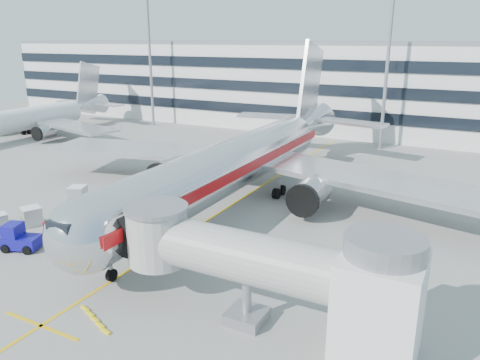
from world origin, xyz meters
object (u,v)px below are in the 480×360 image
at_px(cargo_container_left, 32,216).
at_px(belt_loader, 135,211).
at_px(cargo_container_right, 78,194).
at_px(main_jet, 242,159).
at_px(ramp_worker, 131,217).
at_px(baggage_tug, 19,238).

bearing_deg(cargo_container_left, belt_loader, 40.08).
bearing_deg(cargo_container_right, main_jet, 31.35).
distance_m(main_jet, ramp_worker, 13.05).
xyz_separation_m(cargo_container_right, ramp_worker, (9.26, -2.70, 0.10)).
bearing_deg(cargo_container_left, baggage_tug, -49.37).
distance_m(belt_loader, cargo_container_left, 9.06).
relative_size(cargo_container_right, ramp_worker, 1.09).
bearing_deg(cargo_container_left, cargo_container_right, 98.80).
relative_size(belt_loader, baggage_tug, 1.32).
bearing_deg(cargo_container_left, ramp_worker, 24.43).
height_order(belt_loader, ramp_worker, belt_loader).
bearing_deg(belt_loader, cargo_container_right, 175.48).
bearing_deg(baggage_tug, belt_loader, 70.26).
distance_m(baggage_tug, cargo_container_right, 11.33).
xyz_separation_m(belt_loader, cargo_container_right, (-7.93, 0.63, 0.27)).
bearing_deg(main_jet, cargo_container_left, -131.39).
relative_size(baggage_tug, ramp_worker, 1.72).
bearing_deg(belt_loader, cargo_container_left, -139.92).
bearing_deg(belt_loader, baggage_tug, -109.74).
relative_size(main_jet, belt_loader, 11.91).
bearing_deg(ramp_worker, belt_loader, 95.21).
bearing_deg(belt_loader, main_jet, 55.33).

